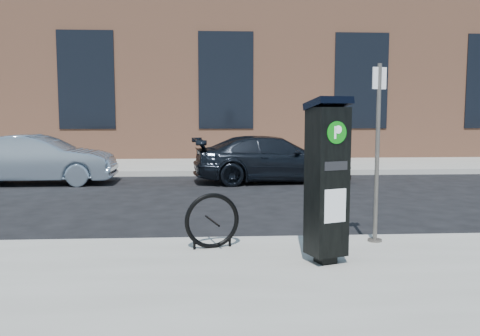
{
  "coord_description": "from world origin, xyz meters",
  "views": [
    {
      "loc": [
        -0.63,
        -6.68,
        1.82
      ],
      "look_at": [
        -0.19,
        0.5,
        1.04
      ],
      "focal_mm": 38.0,
      "sensor_mm": 36.0,
      "label": 1
    }
  ],
  "objects": [
    {
      "name": "car_silver",
      "position": [
        -5.01,
        6.55,
        0.63
      ],
      "size": [
        3.88,
        1.45,
        1.27
      ],
      "primitive_type": "imported",
      "rotation": [
        0.0,
        0.0,
        1.6
      ],
      "color": "gray",
      "rests_on": "ground"
    },
    {
      "name": "sidewalk_far",
      "position": [
        0.0,
        14.0,
        0.07
      ],
      "size": [
        60.0,
        12.0,
        0.15
      ],
      "primitive_type": "cube",
      "color": "gray",
      "rests_on": "ground"
    },
    {
      "name": "curb_far",
      "position": [
        0.0,
        8.02,
        0.07
      ],
      "size": [
        60.0,
        0.12,
        0.16
      ],
      "primitive_type": "cube",
      "color": "#9E9B93",
      "rests_on": "ground"
    },
    {
      "name": "car_dark",
      "position": [
        1.05,
        6.62,
        0.61
      ],
      "size": [
        4.35,
        2.12,
        1.22
      ],
      "primitive_type": "imported",
      "rotation": [
        0.0,
        0.0,
        1.67
      ],
      "color": "black",
      "rests_on": "ground"
    },
    {
      "name": "parking_kiosk",
      "position": [
        0.67,
        -1.2,
        1.1
      ],
      "size": [
        0.53,
        0.5,
        1.85
      ],
      "rotation": [
        0.0,
        0.0,
        0.35
      ],
      "color": "black",
      "rests_on": "sidewalk_near"
    },
    {
      "name": "sign_pole",
      "position": [
        1.53,
        -0.3,
        1.29
      ],
      "size": [
        0.2,
        0.18,
        2.29
      ],
      "rotation": [
        0.0,
        0.0,
        0.32
      ],
      "color": "#54514A",
      "rests_on": "sidewalk_near"
    },
    {
      "name": "bike_rack",
      "position": [
        -0.6,
        -0.5,
        0.49
      ],
      "size": [
        0.69,
        0.24,
        0.7
      ],
      "rotation": [
        0.0,
        0.0,
        0.26
      ],
      "color": "black",
      "rests_on": "sidewalk_near"
    },
    {
      "name": "curb_near",
      "position": [
        0.0,
        -0.02,
        0.07
      ],
      "size": [
        60.0,
        0.12,
        0.16
      ],
      "primitive_type": "cube",
      "color": "#9E9B93",
      "rests_on": "ground"
    },
    {
      "name": "ground",
      "position": [
        0.0,
        0.0,
        0.0
      ],
      "size": [
        120.0,
        120.0,
        0.0
      ],
      "primitive_type": "plane",
      "color": "black",
      "rests_on": "ground"
    },
    {
      "name": "building",
      "position": [
        -0.0,
        17.0,
        4.15
      ],
      "size": [
        28.0,
        10.05,
        8.25
      ],
      "color": "#996145",
      "rests_on": "ground"
    }
  ]
}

